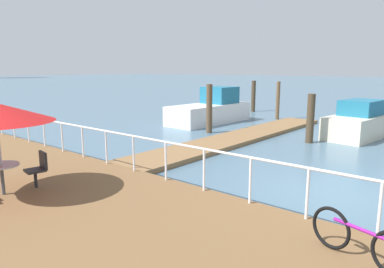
{
  "coord_description": "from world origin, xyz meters",
  "views": [
    {
      "loc": [
        -9.73,
        -2.85,
        3.37
      ],
      "look_at": [
        -0.67,
        4.74,
        1.18
      ],
      "focal_mm": 33.03,
      "sensor_mm": 36.0,
      "label": 1
    }
  ],
  "objects_px": {
    "bicycle_at_railing": "(361,240)",
    "moored_boat_0": "(363,122)",
    "cafe_table_round": "(1,168)",
    "moored_boat_1": "(211,110)",
    "cafe_chair_0": "(39,167)"
  },
  "relations": [
    {
      "from": "cafe_table_round",
      "to": "cafe_chair_0",
      "type": "xyz_separation_m",
      "value": [
        0.84,
        -0.13,
        -0.14
      ]
    },
    {
      "from": "moored_boat_1",
      "to": "bicycle_at_railing",
      "type": "distance_m",
      "value": 17.21
    },
    {
      "from": "bicycle_at_railing",
      "to": "cafe_table_round",
      "type": "xyz_separation_m",
      "value": [
        -2.27,
        7.4,
        0.29
      ]
    },
    {
      "from": "bicycle_at_railing",
      "to": "cafe_table_round",
      "type": "bearing_deg",
      "value": 107.06
    },
    {
      "from": "moored_boat_0",
      "to": "cafe_chair_0",
      "type": "xyz_separation_m",
      "value": [
        -14.84,
        3.85,
        0.21
      ]
    },
    {
      "from": "moored_boat_1",
      "to": "bicycle_at_railing",
      "type": "relative_size",
      "value": 3.52
    },
    {
      "from": "bicycle_at_railing",
      "to": "cafe_table_round",
      "type": "height_order",
      "value": "bicycle_at_railing"
    },
    {
      "from": "bicycle_at_railing",
      "to": "cafe_table_round",
      "type": "distance_m",
      "value": 7.74
    },
    {
      "from": "moored_boat_0",
      "to": "bicycle_at_railing",
      "type": "xyz_separation_m",
      "value": [
        -13.41,
        -3.42,
        0.05
      ]
    },
    {
      "from": "bicycle_at_railing",
      "to": "moored_boat_0",
      "type": "bearing_deg",
      "value": 14.29
    },
    {
      "from": "cafe_chair_0",
      "to": "cafe_table_round",
      "type": "bearing_deg",
      "value": 171.22
    },
    {
      "from": "moored_boat_0",
      "to": "bicycle_at_railing",
      "type": "height_order",
      "value": "moored_boat_0"
    },
    {
      "from": "moored_boat_1",
      "to": "cafe_chair_0",
      "type": "distance_m",
      "value": 14.51
    },
    {
      "from": "cafe_chair_0",
      "to": "moored_boat_1",
      "type": "bearing_deg",
      "value": 19.39
    },
    {
      "from": "moored_boat_1",
      "to": "cafe_chair_0",
      "type": "relative_size",
      "value": 6.68
    }
  ]
}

